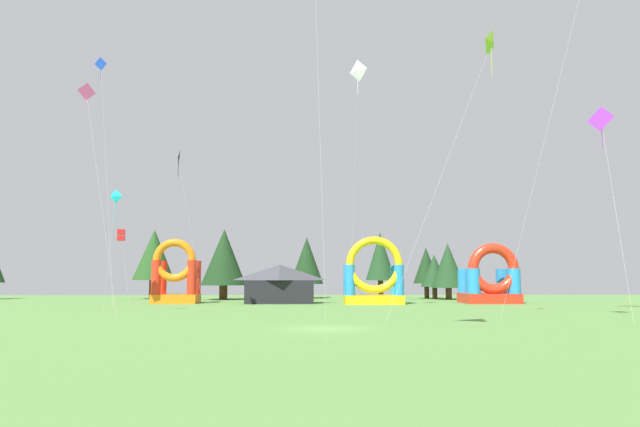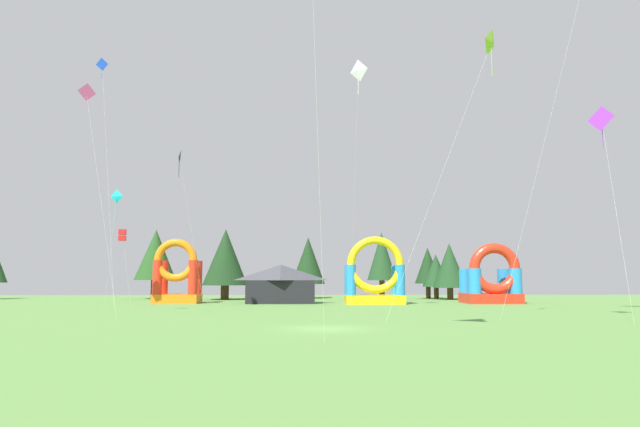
{
  "view_description": "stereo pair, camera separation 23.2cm",
  "coord_description": "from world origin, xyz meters",
  "px_view_note": "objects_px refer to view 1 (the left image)",
  "views": [
    {
      "loc": [
        -1.43,
        -32.22,
        2.87
      ],
      "look_at": [
        0.0,
        9.69,
        7.54
      ],
      "focal_mm": 32.07,
      "sensor_mm": 36.0,
      "label": 1
    },
    {
      "loc": [
        -1.2,
        -32.22,
        2.87
      ],
      "look_at": [
        0.0,
        9.69,
        7.54
      ],
      "focal_mm": 32.07,
      "sensor_mm": 36.0,
      "label": 2
    }
  ],
  "objects_px": {
    "kite_black_diamond": "(178,159)",
    "inflatable_red_slide": "(176,279)",
    "kite_blue_diamond": "(101,67)",
    "festival_tent": "(280,284)",
    "kite_pink_diamond": "(86,95)",
    "kite_purple_diamond": "(602,122)",
    "kite_white_diamond": "(357,73)",
    "inflatable_blue_arch": "(490,282)",
    "kite_red_box": "(121,235)",
    "inflatable_orange_dome": "(374,280)",
    "kite_lime_diamond": "(492,46)",
    "kite_cyan_diamond": "(115,198)"
  },
  "relations": [
    {
      "from": "kite_purple_diamond",
      "to": "festival_tent",
      "type": "bearing_deg",
      "value": 131.15
    },
    {
      "from": "kite_cyan_diamond",
      "to": "inflatable_blue_arch",
      "type": "xyz_separation_m",
      "value": [
        35.96,
        15.51,
        -6.97
      ]
    },
    {
      "from": "kite_purple_diamond",
      "to": "inflatable_red_slide",
      "type": "relative_size",
      "value": 2.01
    },
    {
      "from": "inflatable_orange_dome",
      "to": "inflatable_blue_arch",
      "type": "height_order",
      "value": "inflatable_orange_dome"
    },
    {
      "from": "kite_red_box",
      "to": "kite_purple_diamond",
      "type": "bearing_deg",
      "value": -28.19
    },
    {
      "from": "inflatable_orange_dome",
      "to": "inflatable_blue_arch",
      "type": "distance_m",
      "value": 13.12
    },
    {
      "from": "kite_blue_diamond",
      "to": "kite_black_diamond",
      "type": "bearing_deg",
      "value": -40.2
    },
    {
      "from": "inflatable_orange_dome",
      "to": "festival_tent",
      "type": "height_order",
      "value": "inflatable_orange_dome"
    },
    {
      "from": "kite_lime_diamond",
      "to": "inflatable_orange_dome",
      "type": "xyz_separation_m",
      "value": [
        -5.63,
        22.59,
        -16.46
      ]
    },
    {
      "from": "kite_black_diamond",
      "to": "inflatable_red_slide",
      "type": "bearing_deg",
      "value": 101.74
    },
    {
      "from": "kite_blue_diamond",
      "to": "kite_black_diamond",
      "type": "xyz_separation_m",
      "value": [
        10.37,
        -8.76,
        -11.79
      ]
    },
    {
      "from": "inflatable_orange_dome",
      "to": "inflatable_red_slide",
      "type": "relative_size",
      "value": 1.02
    },
    {
      "from": "kite_pink_diamond",
      "to": "inflatable_blue_arch",
      "type": "xyz_separation_m",
      "value": [
        35.43,
        24.0,
        -12.89
      ]
    },
    {
      "from": "kite_black_diamond",
      "to": "festival_tent",
      "type": "height_order",
      "value": "kite_black_diamond"
    },
    {
      "from": "kite_purple_diamond",
      "to": "inflatable_orange_dome",
      "type": "xyz_separation_m",
      "value": [
        -12.68,
        23.53,
        -10.77
      ]
    },
    {
      "from": "kite_blue_diamond",
      "to": "kite_red_box",
      "type": "bearing_deg",
      "value": -33.32
    },
    {
      "from": "kite_blue_diamond",
      "to": "kite_purple_diamond",
      "type": "xyz_separation_m",
      "value": [
        41.98,
        -22.92,
        -11.97
      ]
    },
    {
      "from": "inflatable_orange_dome",
      "to": "kite_cyan_diamond",
      "type": "bearing_deg",
      "value": -148.62
    },
    {
      "from": "kite_lime_diamond",
      "to": "kite_black_diamond",
      "type": "relative_size",
      "value": 1.4
    },
    {
      "from": "kite_red_box",
      "to": "festival_tent",
      "type": "xyz_separation_m",
      "value": [
        15.74,
        5.39,
        -4.94
      ]
    },
    {
      "from": "kite_blue_diamond",
      "to": "inflatable_red_slide",
      "type": "height_order",
      "value": "kite_blue_diamond"
    },
    {
      "from": "kite_black_diamond",
      "to": "inflatable_red_slide",
      "type": "relative_size",
      "value": 2.02
    },
    {
      "from": "kite_cyan_diamond",
      "to": "kite_pink_diamond",
      "type": "height_order",
      "value": "kite_pink_diamond"
    },
    {
      "from": "kite_purple_diamond",
      "to": "inflatable_orange_dome",
      "type": "height_order",
      "value": "kite_purple_diamond"
    },
    {
      "from": "kite_black_diamond",
      "to": "kite_white_diamond",
      "type": "bearing_deg",
      "value": -8.0
    },
    {
      "from": "kite_purple_diamond",
      "to": "kite_pink_diamond",
      "type": "xyz_separation_m",
      "value": [
        -35.08,
        1.04,
        1.82
      ]
    },
    {
      "from": "kite_blue_diamond",
      "to": "kite_pink_diamond",
      "type": "bearing_deg",
      "value": -72.49
    },
    {
      "from": "kite_white_diamond",
      "to": "kite_black_diamond",
      "type": "bearing_deg",
      "value": 172.0
    },
    {
      "from": "kite_red_box",
      "to": "kite_lime_diamond",
      "type": "bearing_deg",
      "value": -32.07
    },
    {
      "from": "kite_purple_diamond",
      "to": "kite_white_diamond",
      "type": "xyz_separation_m",
      "value": [
        -15.48,
        11.9,
        7.65
      ]
    },
    {
      "from": "inflatable_red_slide",
      "to": "festival_tent",
      "type": "bearing_deg",
      "value": -0.26
    },
    {
      "from": "kite_black_diamond",
      "to": "inflatable_orange_dome",
      "type": "xyz_separation_m",
      "value": [
        18.93,
        9.36,
        -10.95
      ]
    },
    {
      "from": "inflatable_orange_dome",
      "to": "inflatable_red_slide",
      "type": "height_order",
      "value": "inflatable_orange_dome"
    },
    {
      "from": "kite_cyan_diamond",
      "to": "kite_lime_diamond",
      "type": "bearing_deg",
      "value": -16.77
    },
    {
      "from": "kite_lime_diamond",
      "to": "kite_pink_diamond",
      "type": "relative_size",
      "value": 1.25
    },
    {
      "from": "kite_red_box",
      "to": "kite_purple_diamond",
      "type": "distance_m",
      "value": 44.09
    },
    {
      "from": "kite_white_diamond",
      "to": "inflatable_blue_arch",
      "type": "relative_size",
      "value": 3.34
    },
    {
      "from": "kite_purple_diamond",
      "to": "kite_lime_diamond",
      "type": "bearing_deg",
      "value": 172.49
    },
    {
      "from": "kite_purple_diamond",
      "to": "festival_tent",
      "type": "distance_m",
      "value": 36.32
    },
    {
      "from": "kite_cyan_diamond",
      "to": "kite_blue_diamond",
      "type": "xyz_separation_m",
      "value": [
        -6.37,
        13.39,
        16.08
      ]
    },
    {
      "from": "inflatable_orange_dome",
      "to": "kite_lime_diamond",
      "type": "bearing_deg",
      "value": -76.01
    },
    {
      "from": "kite_red_box",
      "to": "kite_black_diamond",
      "type": "distance_m",
      "value": 11.43
    },
    {
      "from": "kite_red_box",
      "to": "kite_black_diamond",
      "type": "bearing_deg",
      "value": -43.27
    },
    {
      "from": "kite_purple_diamond",
      "to": "inflatable_orange_dome",
      "type": "bearing_deg",
      "value": 118.33
    },
    {
      "from": "kite_red_box",
      "to": "inflatable_blue_arch",
      "type": "height_order",
      "value": "kite_red_box"
    },
    {
      "from": "kite_cyan_diamond",
      "to": "kite_black_diamond",
      "type": "distance_m",
      "value": 7.47
    },
    {
      "from": "kite_blue_diamond",
      "to": "festival_tent",
      "type": "xyz_separation_m",
      "value": [
        19.26,
        3.08,
        -23.22
      ]
    },
    {
      "from": "kite_red_box",
      "to": "inflatable_orange_dome",
      "type": "bearing_deg",
      "value": 6.44
    },
    {
      "from": "kite_white_diamond",
      "to": "kite_black_diamond",
      "type": "height_order",
      "value": "kite_white_diamond"
    },
    {
      "from": "kite_pink_diamond",
      "to": "inflatable_red_slide",
      "type": "height_order",
      "value": "kite_pink_diamond"
    }
  ]
}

